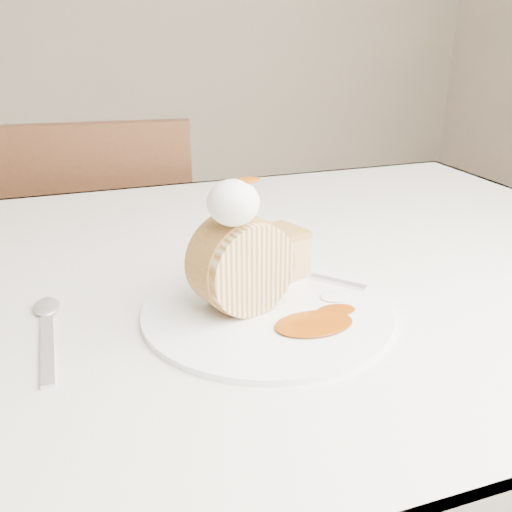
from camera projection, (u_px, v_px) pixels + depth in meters
name	position (u px, v px, depth m)	size (l,w,h in m)	color
table	(198.00, 330.00, 0.79)	(1.40, 0.90, 0.75)	silver
chair_far	(108.00, 269.00, 1.41)	(0.45, 0.45, 0.87)	brown
plate	(267.00, 311.00, 0.65)	(0.28, 0.28, 0.01)	white
roulade_slice	(242.00, 264.00, 0.63)	(0.11, 0.11, 0.06)	beige
cake_chunk	(278.00, 256.00, 0.72)	(0.06, 0.06, 0.05)	#A97D40
whipped_cream	(233.00, 203.00, 0.58)	(0.05, 0.05, 0.05)	white
caramel_drizzle	(247.00, 174.00, 0.58)	(0.03, 0.02, 0.01)	#863805
caramel_pool	(314.00, 323.00, 0.61)	(0.09, 0.06, 0.00)	#863805
fork	(321.00, 278.00, 0.72)	(0.02, 0.17, 0.00)	silver
spoon	(47.00, 348.00, 0.58)	(0.03, 0.17, 0.00)	silver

